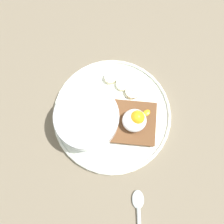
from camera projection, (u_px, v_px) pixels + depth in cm
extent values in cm
cube|color=#726754|center=(112.00, 117.00, 55.20)|extent=(120.00, 120.00, 2.00)
cylinder|color=white|center=(112.00, 115.00, 53.75)|extent=(25.27, 25.27, 1.00)
torus|color=white|center=(112.00, 114.00, 52.98)|extent=(25.07, 25.07, 0.60)
cylinder|color=white|center=(88.00, 120.00, 49.79)|extent=(12.36, 12.36, 6.22)
torus|color=white|center=(86.00, 116.00, 46.78)|extent=(12.56, 12.56, 0.60)
cylinder|color=beige|center=(88.00, 120.00, 50.15)|extent=(10.96, 10.96, 5.07)
ellipsoid|color=beige|center=(87.00, 117.00, 47.89)|extent=(10.41, 10.41, 1.20)
ellipsoid|color=tan|center=(94.00, 108.00, 48.02)|extent=(1.09, 1.61, 0.67)
ellipsoid|color=#8D644B|center=(85.00, 118.00, 47.49)|extent=(1.33, 1.81, 0.71)
ellipsoid|color=tan|center=(89.00, 124.00, 47.18)|extent=(1.71, 1.16, 0.71)
ellipsoid|color=tan|center=(90.00, 119.00, 47.55)|extent=(1.31, 1.00, 0.50)
ellipsoid|color=tan|center=(92.00, 112.00, 47.87)|extent=(0.95, 1.34, 0.53)
ellipsoid|color=beige|center=(97.00, 101.00, 48.39)|extent=(1.76, 1.65, 0.63)
ellipsoid|color=tan|center=(78.00, 115.00, 47.74)|extent=(0.92, 1.34, 0.55)
cube|color=brown|center=(134.00, 122.00, 51.32)|extent=(11.31, 11.31, 0.30)
cube|color=brown|center=(133.00, 123.00, 51.99)|extent=(11.08, 11.08, 1.58)
ellipsoid|color=white|center=(134.00, 120.00, 49.71)|extent=(4.91, 4.75, 3.13)
sphere|color=#F7AB1B|center=(137.00, 118.00, 48.94)|extent=(2.91, 2.91, 2.91)
ellipsoid|color=#F7AB1B|center=(147.00, 113.00, 51.51)|extent=(2.03, 1.80, 0.36)
cylinder|color=#F1F2C5|center=(123.00, 84.00, 54.40)|extent=(4.03, 4.06, 1.25)
cylinder|color=#BCBC9A|center=(123.00, 83.00, 53.92)|extent=(0.72, 0.73, 0.17)
cylinder|color=beige|center=(133.00, 92.00, 53.96)|extent=(3.51, 3.54, 1.22)
cylinder|color=#B4AD89|center=(133.00, 91.00, 53.42)|extent=(0.63, 0.63, 0.14)
cylinder|color=beige|center=(110.00, 78.00, 54.68)|extent=(3.70, 3.72, 1.36)
cylinder|color=#B9B18B|center=(110.00, 77.00, 54.10)|extent=(0.66, 0.66, 0.15)
cylinder|color=silver|center=(139.00, 223.00, 48.38)|extent=(2.16, 8.76, 0.80)
ellipsoid|color=silver|center=(138.00, 199.00, 49.48)|extent=(2.93, 3.93, 0.70)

